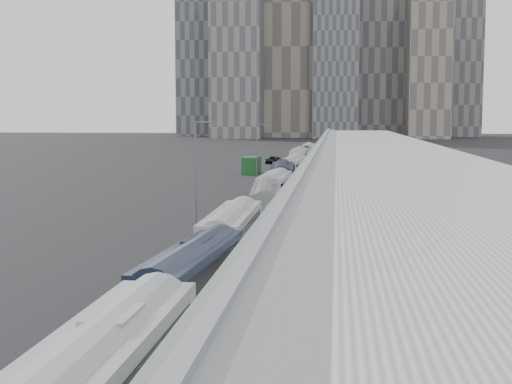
# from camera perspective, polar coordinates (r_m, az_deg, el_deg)

# --- Properties ---
(sidewalk) EXTENTS (10.00, 170.00, 0.12)m
(sidewalk) POSITION_cam_1_polar(r_m,az_deg,el_deg) (69.37, 6.65, -1.96)
(sidewalk) COLOR gray
(sidewalk) RESTS_ON ground
(lane_line) EXTENTS (0.12, 160.00, 0.02)m
(lane_line) POSITION_cam_1_polar(r_m,az_deg,el_deg) (70.12, -1.97, -1.88)
(lane_line) COLOR gold
(lane_line) RESTS_ON ground
(depot) EXTENTS (12.45, 160.40, 7.20)m
(depot) POSITION_cam_1_polar(r_m,az_deg,el_deg) (69.11, 10.00, 0.84)
(depot) COLOR gray
(depot) RESTS_ON ground
(skyline) EXTENTS (145.00, 64.00, 120.00)m
(skyline) POSITION_cam_1_polar(r_m,az_deg,el_deg) (340.56, 4.57, 13.00)
(skyline) COLOR slate
(skyline) RESTS_ON ground
(bus_1) EXTENTS (3.43, 12.31, 3.55)m
(bus_1) POSITION_cam_1_polar(r_m,az_deg,el_deg) (35.23, -5.13, -7.42)
(bus_1) COLOR #161E32
(bus_1) RESTS_ON ground
(bus_2) EXTENTS (2.87, 12.83, 3.75)m
(bus_2) POSITION_cam_1_polar(r_m,az_deg,el_deg) (47.16, -1.95, -3.85)
(bus_2) COLOR #B5B5B7
(bus_2) RESTS_ON ground
(bus_3) EXTENTS (3.51, 12.84, 3.71)m
(bus_3) POSITION_cam_1_polar(r_m,az_deg,el_deg) (63.70, 0.83, -1.27)
(bus_3) COLOR slate
(bus_3) RESTS_ON ground
(bus_4) EXTENTS (3.11, 13.19, 3.83)m
(bus_4) POSITION_cam_1_polar(r_m,az_deg,el_deg) (77.41, 1.60, 0.08)
(bus_4) COLOR #B1B3BB
(bus_4) RESTS_ON ground
(bus_5) EXTENTS (3.64, 13.83, 4.00)m
(bus_5) POSITION_cam_1_polar(r_m,az_deg,el_deg) (88.55, 2.12, 0.88)
(bus_5) COLOR #171B34
(bus_5) RESTS_ON ground
(bus_6) EXTENTS (3.47, 13.33, 3.86)m
(bus_6) POSITION_cam_1_polar(r_m,az_deg,el_deg) (105.74, 2.95, 1.69)
(bus_6) COLOR #B7B7B9
(bus_6) RESTS_ON ground
(bus_7) EXTENTS (3.05, 12.19, 3.53)m
(bus_7) POSITION_cam_1_polar(r_m,az_deg,el_deg) (116.37, 3.30, 2.02)
(bus_7) COLOR gray
(bus_7) RESTS_ON ground
(bus_8) EXTENTS (3.01, 13.55, 3.96)m
(bus_8) POSITION_cam_1_polar(r_m,az_deg,el_deg) (131.05, 3.45, 2.55)
(bus_8) COLOR #ADB1B8
(bus_8) RESTS_ON ground
(bus_9) EXTENTS (3.37, 12.26, 3.54)m
(bus_9) POSITION_cam_1_polar(r_m,az_deg,el_deg) (145.10, 3.78, 2.82)
(bus_9) COLOR #151D31
(bus_9) RESTS_ON ground
(bus_10) EXTENTS (2.92, 12.93, 3.76)m
(bus_10) POSITION_cam_1_polar(r_m,az_deg,el_deg) (158.16, 4.22, 3.12)
(bus_10) COLOR #BBBBBD
(bus_10) RESTS_ON ground
(tree_0) EXTENTS (1.42, 1.42, 3.76)m
(tree_0) POSITION_cam_1_polar(r_m,az_deg,el_deg) (19.39, -1.69, -14.15)
(tree_0) COLOR black
(tree_0) RESTS_ON ground
(tree_1) EXTENTS (2.42, 2.42, 4.77)m
(tree_1) POSITION_cam_1_polar(r_m,az_deg,el_deg) (45.51, 2.49, -1.71)
(tree_1) COLOR black
(tree_1) RESTS_ON ground
(tree_2) EXTENTS (2.42, 2.42, 4.61)m
(tree_2) POSITION_cam_1_polar(r_m,az_deg,el_deg) (66.24, 3.74, 0.59)
(tree_2) COLOR black
(tree_2) RESTS_ON ground
(tree_3) EXTENTS (1.27, 1.27, 3.96)m
(tree_3) POSITION_cam_1_polar(r_m,az_deg,el_deg) (90.81, 4.84, 1.97)
(tree_3) COLOR black
(tree_3) RESTS_ON ground
(tree_4) EXTENTS (2.84, 2.84, 5.04)m
(tree_4) POSITION_cam_1_polar(r_m,az_deg,el_deg) (121.14, 4.88, 3.17)
(tree_4) COLOR black
(tree_4) RESTS_ON ground
(street_lamp_near) EXTENTS (2.04, 0.22, 9.28)m
(street_lamp_near) POSITION_cam_1_polar(r_m,az_deg,el_deg) (64.64, -4.71, 2.18)
(street_lamp_near) COLOR #59595E
(street_lamp_near) RESTS_ON ground
(street_lamp_far) EXTENTS (2.04, 0.22, 8.51)m
(street_lamp_far) POSITION_cam_1_polar(r_m,az_deg,el_deg) (116.95, 0.15, 3.74)
(street_lamp_far) COLOR #59595E
(street_lamp_far) RESTS_ON ground
(shipping_container) EXTENTS (2.72, 6.21, 2.90)m
(shipping_container) POSITION_cam_1_polar(r_m,az_deg,el_deg) (120.70, -0.36, 2.15)
(shipping_container) COLOR #14421B
(shipping_container) RESTS_ON ground
(suv) EXTENTS (3.17, 5.65, 1.49)m
(suv) POSITION_cam_1_polar(r_m,az_deg,el_deg) (147.09, 1.37, 2.58)
(suv) COLOR black
(suv) RESTS_ON ground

